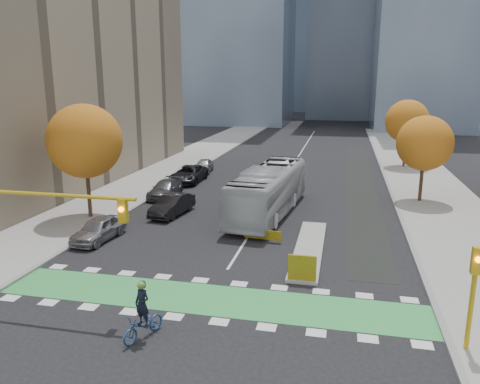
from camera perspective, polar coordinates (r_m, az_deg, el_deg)
The scene contains 23 objects.
ground at distance 20.81m, azimuth -5.01°, elevation -14.68°, with size 300.00×300.00×0.00m, color black.
sidewalk_west at distance 43.18m, azimuth -14.19°, elevation 0.10°, with size 7.00×120.00×0.15m, color gray.
sidewalk_east at distance 39.47m, azimuth 23.56°, elevation -1.89°, with size 7.00×120.00×0.15m, color gray.
curb_west at distance 41.75m, azimuth -9.89°, elevation -0.14°, with size 0.30×120.00×0.16m, color gray.
curb_east at distance 38.93m, azimuth 18.51°, elevation -1.65°, with size 0.30×120.00×0.16m, color gray.
bike_crossing at distance 22.08m, azimuth -3.81°, elevation -12.89°, with size 20.00×3.00×0.01m, color green.
centre_line at distance 58.55m, azimuth 6.82°, elevation 3.83°, with size 0.15×70.00×0.01m, color silver.
bike_lane_paint at distance 48.48m, azimuth 14.44°, elevation 1.45°, with size 2.50×50.00×0.01m, color black.
median_island at distance 28.23m, azimuth 8.42°, elevation -6.79°, with size 1.60×10.00×0.16m, color gray.
hazard_board at distance 23.51m, azimuth 7.58°, elevation -9.15°, with size 1.40×0.12×1.30m, color yellow.
building_west at distance 49.43m, azimuth -25.35°, elevation 15.43°, with size 16.00×44.00×25.00m, color gray.
tree_west at distance 34.60m, azimuth -18.40°, elevation 5.89°, with size 5.20×5.20×8.22m.
tree_east_near at distance 40.25m, azimuth 21.59°, elevation 5.54°, with size 4.40×4.40×7.08m.
tree_east_far at distance 56.04m, azimuth 19.70°, elevation 8.10°, with size 4.80×4.80×7.65m.
traffic_signal_west at distance 22.48m, azimuth -25.33°, elevation -2.72°, with size 8.53×0.56×5.20m.
traffic_signal_east at distance 18.98m, azimuth 26.63°, elevation -9.92°, with size 0.35×0.43×4.10m.
cyclist at distance 19.11m, azimuth -11.74°, elevation -14.97°, with size 1.41×2.18×2.38m.
bus at distance 34.77m, azimuth 3.51°, elevation 0.20°, with size 3.02×12.93×3.60m, color #B4B9BC.
parked_car_a at distance 30.57m, azimuth -16.88°, elevation -4.33°, with size 1.76×4.36×1.49m, color gray.
parked_car_b at distance 35.01m, azimuth -8.27°, elevation -1.57°, with size 1.62×4.66×1.53m, color black.
parked_car_c at distance 40.43m, azimuth -9.09°, elevation 0.36°, with size 1.98×4.87×1.41m, color #49494E.
parked_car_d at distance 46.05m, azimuth -6.30°, elevation 2.18°, with size 2.62×5.68×1.58m, color black.
parked_car_e at distance 50.88m, azimuth -4.44°, elevation 3.22°, with size 1.69×4.20×1.43m, color gray.
Camera 1 is at (5.68, -17.43, 9.84)m, focal length 35.00 mm.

